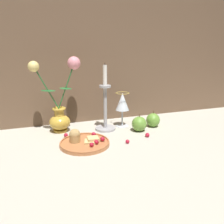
# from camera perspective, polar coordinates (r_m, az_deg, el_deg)

# --- Properties ---
(ground_plane) EXTENTS (2.40, 2.40, 0.00)m
(ground_plane) POSITION_cam_1_polar(r_m,az_deg,el_deg) (0.99, -1.54, -5.89)
(ground_plane) COLOR #B7B2A3
(ground_plane) RESTS_ON ground
(wall_back) EXTENTS (2.40, 0.04, 1.20)m
(wall_back) POSITION_cam_1_polar(r_m,az_deg,el_deg) (1.18, -5.74, 27.01)
(wall_back) COLOR brown
(wall_back) RESTS_ON ground_plane
(vase) EXTENTS (0.22, 0.10, 0.34)m
(vase) POSITION_cam_1_polar(r_m,az_deg,el_deg) (1.03, -13.41, 1.54)
(vase) COLOR gold
(vase) RESTS_ON ground_plane
(plate_with_pastries) EXTENTS (0.20, 0.20, 0.06)m
(plate_with_pastries) POSITION_cam_1_polar(r_m,az_deg,el_deg) (0.89, -7.41, -7.65)
(plate_with_pastries) COLOR #B77042
(plate_with_pastries) RESTS_ON ground_plane
(wine_glass) EXTENTS (0.07, 0.07, 0.17)m
(wine_glass) POSITION_cam_1_polar(r_m,az_deg,el_deg) (1.08, 2.73, 2.35)
(wine_glass) COLOR silver
(wine_glass) RESTS_ON ground_plane
(candlestick) EXTENTS (0.10, 0.10, 0.32)m
(candlestick) POSITION_cam_1_polar(r_m,az_deg,el_deg) (1.03, -1.78, 0.56)
(candlestick) COLOR #A3A3A8
(candlestick) RESTS_ON ground_plane
(apple_beside_vase) EXTENTS (0.07, 0.07, 0.08)m
(apple_beside_vase) POSITION_cam_1_polar(r_m,az_deg,el_deg) (1.03, 7.11, -3.09)
(apple_beside_vase) COLOR #669938
(apple_beside_vase) RESTS_ON ground_plane
(apple_near_glass) EXTENTS (0.07, 0.07, 0.08)m
(apple_near_glass) POSITION_cam_1_polar(r_m,az_deg,el_deg) (1.11, 10.67, -2.06)
(apple_near_glass) COLOR #669938
(apple_near_glass) RESTS_ON ground_plane
(berry_near_plate) EXTENTS (0.02, 0.02, 0.02)m
(berry_near_plate) POSITION_cam_1_polar(r_m,az_deg,el_deg) (1.12, 7.61, -3.11)
(berry_near_plate) COLOR #AD192D
(berry_near_plate) RESTS_ON ground_plane
(berry_front_center) EXTENTS (0.02, 0.02, 0.02)m
(berry_front_center) POSITION_cam_1_polar(r_m,az_deg,el_deg) (0.98, 9.22, -5.95)
(berry_front_center) COLOR #AD192D
(berry_front_center) RESTS_ON ground_plane
(berry_by_glass_stem) EXTENTS (0.02, 0.02, 0.02)m
(berry_by_glass_stem) POSITION_cam_1_polar(r_m,az_deg,el_deg) (0.98, -11.94, -5.94)
(berry_by_glass_stem) COLOR #AD192D
(berry_by_glass_stem) RESTS_ON ground_plane
(berry_under_candlestick) EXTENTS (0.02, 0.02, 0.02)m
(berry_under_candlestick) POSITION_cam_1_polar(r_m,az_deg,el_deg) (1.01, -9.30, -5.30)
(berry_under_candlestick) COLOR #AD192D
(berry_under_candlestick) RESTS_ON ground_plane
(berry_far_right) EXTENTS (0.02, 0.02, 0.02)m
(berry_far_right) POSITION_cam_1_polar(r_m,az_deg,el_deg) (0.90, 4.07, -7.70)
(berry_far_right) COLOR #AD192D
(berry_far_right) RESTS_ON ground_plane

